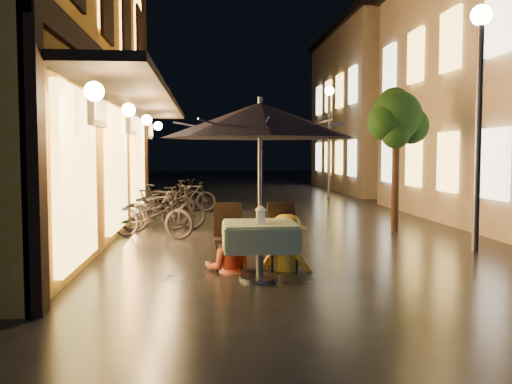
{
  "coord_description": "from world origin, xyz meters",
  "views": [
    {
      "loc": [
        -1.67,
        -7.49,
        1.73
      ],
      "look_at": [
        -0.96,
        0.71,
        1.15
      ],
      "focal_mm": 40.0,
      "sensor_mm": 36.0,
      "label": 1
    }
  ],
  "objects": [
    {
      "name": "bicycle_4",
      "position": [
        -2.79,
        7.7,
        0.43
      ],
      "size": [
        1.74,
        0.99,
        0.87
      ],
      "primitive_type": "imported",
      "rotation": [
        0.0,
        0.0,
        1.83
      ],
      "color": "black",
      "rests_on": "ground"
    },
    {
      "name": "east_building_far",
      "position": [
        7.49,
        18.0,
        3.66
      ],
      "size": [
        7.3,
        10.3,
        7.3
      ],
      "color": "#B5A891",
      "rests_on": "ground"
    },
    {
      "name": "person_yellow",
      "position": [
        -0.51,
        0.71,
        0.8
      ],
      "size": [
        1.17,
        0.91,
        1.6
      ],
      "primitive_type": "imported",
      "rotation": [
        0.0,
        0.0,
        2.8
      ],
      "color": "gold",
      "rests_on": "ground"
    },
    {
      "name": "bicycle_2",
      "position": [
        -2.6,
        4.98,
        0.5
      ],
      "size": [
        2.02,
        1.19,
        1.0
      ],
      "primitive_type": "imported",
      "rotation": [
        0.0,
        0.0,
        1.86
      ],
      "color": "black",
      "rests_on": "ground"
    },
    {
      "name": "bicycle_5",
      "position": [
        -2.15,
        9.08,
        0.46
      ],
      "size": [
        1.57,
        0.62,
        0.92
      ],
      "primitive_type": "imported",
      "rotation": [
        0.0,
        0.0,
        1.44
      ],
      "color": "black",
      "rests_on": "ground"
    },
    {
      "name": "bicycle_1",
      "position": [
        -2.84,
        5.13,
        0.46
      ],
      "size": [
        1.55,
        0.53,
        0.91
      ],
      "primitive_type": "imported",
      "rotation": [
        0.0,
        0.0,
        1.64
      ],
      "color": "black",
      "rests_on": "ground"
    },
    {
      "name": "cafe_table",
      "position": [
        -0.96,
        0.11,
        0.59
      ],
      "size": [
        0.99,
        0.99,
        0.78
      ],
      "color": "#59595E",
      "rests_on": "ground"
    },
    {
      "name": "ground",
      "position": [
        0.0,
        0.0,
        0.0
      ],
      "size": [
        90.0,
        90.0,
        0.0
      ],
      "primitive_type": "plane",
      "color": "black",
      "rests_on": "ground"
    },
    {
      "name": "cafe_chair_right",
      "position": [
        -0.56,
        0.85,
        0.54
      ],
      "size": [
        0.42,
        0.42,
        0.97
      ],
      "color": "black",
      "rests_on": "ground"
    },
    {
      "name": "bicycle_3",
      "position": [
        -2.8,
        6.41,
        0.48
      ],
      "size": [
        1.64,
        0.75,
        0.95
      ],
      "primitive_type": "imported",
      "rotation": [
        0.0,
        0.0,
        1.38
      ],
      "color": "black",
      "rests_on": "ground"
    },
    {
      "name": "person_orange",
      "position": [
        -1.36,
        0.71,
        0.73
      ],
      "size": [
        0.77,
        0.63,
        1.46
      ],
      "primitive_type": "imported",
      "rotation": [
        0.0,
        0.0,
        3.03
      ],
      "color": "#CD4D2C",
      "rests_on": "ground"
    },
    {
      "name": "bicycle_0",
      "position": [
        -2.76,
        4.01,
        0.47
      ],
      "size": [
        1.91,
        1.25,
        0.95
      ],
      "primitive_type": "imported",
      "rotation": [
        0.0,
        0.0,
        1.19
      ],
      "color": "black",
      "rests_on": "ground"
    },
    {
      "name": "street_tree",
      "position": [
        2.41,
        4.51,
        2.42
      ],
      "size": [
        1.43,
        1.2,
        3.15
      ],
      "color": "black",
      "rests_on": "ground"
    },
    {
      "name": "streetlamp_far",
      "position": [
        3.0,
        14.0,
        2.92
      ],
      "size": [
        0.36,
        0.36,
        4.23
      ],
      "color": "#59595E",
      "rests_on": "ground"
    },
    {
      "name": "cafe_chair_left",
      "position": [
        -1.36,
        0.85,
        0.54
      ],
      "size": [
        0.42,
        0.42,
        0.97
      ],
      "color": "black",
      "rests_on": "ground"
    },
    {
      "name": "bicycle_6",
      "position": [
        -2.58,
        9.63,
        0.47
      ],
      "size": [
        1.89,
        1.16,
        0.94
      ],
      "primitive_type": "imported",
      "rotation": [
        0.0,
        0.0,
        1.25
      ],
      "color": "black",
      "rests_on": "ground"
    },
    {
      "name": "table_lantern",
      "position": [
        -0.96,
        -0.02,
        0.92
      ],
      "size": [
        0.16,
        0.16,
        0.25
      ],
      "color": "white",
      "rests_on": "cafe_table"
    },
    {
      "name": "streetlamp_near",
      "position": [
        3.0,
        2.0,
        2.92
      ],
      "size": [
        0.36,
        0.36,
        4.23
      ],
      "color": "#59595E",
      "rests_on": "ground"
    },
    {
      "name": "patio_umbrella",
      "position": [
        -0.96,
        0.11,
        2.15
      ],
      "size": [
        2.63,
        2.63,
        2.46
      ],
      "color": "#59595E",
      "rests_on": "ground"
    }
  ]
}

